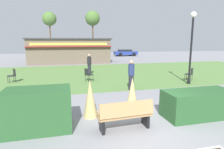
# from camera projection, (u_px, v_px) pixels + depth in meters

# --- Properties ---
(ground_plane) EXTENTS (80.00, 80.00, 0.00)m
(ground_plane) POSITION_uv_depth(u_px,v_px,m) (144.00, 127.00, 6.06)
(ground_plane) COLOR gray
(lawn_patch) EXTENTS (36.00, 12.00, 0.01)m
(lawn_patch) POSITION_uv_depth(u_px,v_px,m) (94.00, 74.00, 15.89)
(lawn_patch) COLOR #5B8442
(lawn_patch) RESTS_ON ground_plane
(park_bench) EXTENTS (1.72, 0.61, 0.95)m
(park_bench) POSITION_uv_depth(u_px,v_px,m) (125.00, 115.00, 5.76)
(park_bench) COLOR tan
(park_bench) RESTS_ON ground_plane
(hedge_left) EXTENTS (1.94, 1.10, 1.31)m
(hedge_left) POSITION_uv_depth(u_px,v_px,m) (38.00, 110.00, 5.72)
(hedge_left) COLOR #28562B
(hedge_left) RESTS_ON ground_plane
(hedge_right) EXTENTS (2.55, 1.10, 0.97)m
(hedge_right) POSITION_uv_depth(u_px,v_px,m) (199.00, 104.00, 6.79)
(hedge_right) COLOR #28562B
(hedge_right) RESTS_ON ground_plane
(ornamental_grass_behind_left) EXTENTS (0.52, 0.52, 1.37)m
(ornamental_grass_behind_left) POSITION_uv_depth(u_px,v_px,m) (90.00, 99.00, 6.73)
(ornamental_grass_behind_left) COLOR tan
(ornamental_grass_behind_left) RESTS_ON ground_plane
(ornamental_grass_behind_right) EXTENTS (0.53, 0.53, 1.33)m
(ornamental_grass_behind_right) POSITION_uv_depth(u_px,v_px,m) (132.00, 94.00, 7.36)
(ornamental_grass_behind_right) COLOR tan
(ornamental_grass_behind_right) RESTS_ON ground_plane
(lamppost_mid) EXTENTS (0.36, 0.36, 4.49)m
(lamppost_mid) POSITION_uv_depth(u_px,v_px,m) (192.00, 40.00, 11.67)
(lamppost_mid) COLOR black
(lamppost_mid) RESTS_ON ground_plane
(trash_bin) EXTENTS (0.52, 0.52, 0.93)m
(trash_bin) POSITION_uv_depth(u_px,v_px,m) (14.00, 115.00, 5.78)
(trash_bin) COLOR #2D4233
(trash_bin) RESTS_ON ground_plane
(food_kiosk) EXTENTS (9.95, 5.04, 3.07)m
(food_kiosk) POSITION_uv_depth(u_px,v_px,m) (70.00, 50.00, 23.91)
(food_kiosk) COLOR #6B5B4C
(food_kiosk) RESTS_ON ground_plane
(cafe_chair_west) EXTENTS (0.62, 0.62, 0.89)m
(cafe_chair_west) POSITION_uv_depth(u_px,v_px,m) (190.00, 73.00, 13.01)
(cafe_chair_west) COLOR black
(cafe_chair_west) RESTS_ON ground_plane
(cafe_chair_east) EXTENTS (0.60, 0.60, 0.89)m
(cafe_chair_east) POSITION_uv_depth(u_px,v_px,m) (13.00, 75.00, 12.49)
(cafe_chair_east) COLOR black
(cafe_chair_east) RESTS_ON ground_plane
(cafe_chair_center) EXTENTS (0.59, 0.59, 0.89)m
(cafe_chair_center) POSITION_uv_depth(u_px,v_px,m) (88.00, 74.00, 12.78)
(cafe_chair_center) COLOR black
(cafe_chair_center) RESTS_ON ground_plane
(person_strolling) EXTENTS (0.34, 0.34, 1.69)m
(person_strolling) POSITION_uv_depth(u_px,v_px,m) (89.00, 64.00, 15.34)
(person_strolling) COLOR #23232D
(person_strolling) RESTS_ON ground_plane
(person_standing) EXTENTS (0.34, 0.34, 1.69)m
(person_standing) POSITION_uv_depth(u_px,v_px,m) (131.00, 75.00, 10.46)
(person_standing) COLOR #23232D
(person_standing) RESTS_ON ground_plane
(parked_car_west_slot) EXTENTS (4.33, 2.32, 1.20)m
(parked_car_west_slot) POSITION_uv_depth(u_px,v_px,m) (63.00, 53.00, 32.19)
(parked_car_west_slot) COLOR #2D6638
(parked_car_west_slot) RESTS_ON ground_plane
(parked_car_center_slot) EXTENTS (4.29, 2.22, 1.20)m
(parked_car_center_slot) POSITION_uv_depth(u_px,v_px,m) (95.00, 53.00, 33.49)
(parked_car_center_slot) COLOR #B7BABF
(parked_car_center_slot) RESTS_ON ground_plane
(parked_car_east_slot) EXTENTS (4.22, 2.10, 1.20)m
(parked_car_east_slot) POSITION_uv_depth(u_px,v_px,m) (125.00, 52.00, 34.87)
(parked_car_east_slot) COLOR navy
(parked_car_east_slot) RESTS_ON ground_plane
(tree_left_bg) EXTENTS (2.80, 2.80, 8.55)m
(tree_left_bg) POSITION_uv_depth(u_px,v_px,m) (49.00, 19.00, 37.78)
(tree_left_bg) COLOR brown
(tree_left_bg) RESTS_ON ground_plane
(tree_right_bg) EXTENTS (2.80, 2.80, 8.39)m
(tree_right_bg) POSITION_uv_depth(u_px,v_px,m) (93.00, 19.00, 35.61)
(tree_right_bg) COLOR brown
(tree_right_bg) RESTS_ON ground_plane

